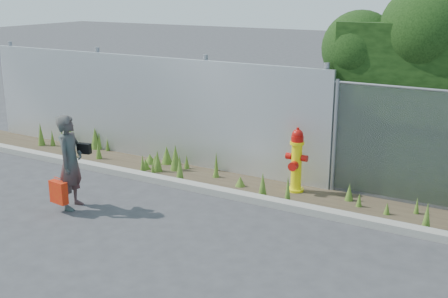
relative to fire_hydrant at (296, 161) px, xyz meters
name	(u,v)px	position (x,y,z in m)	size (l,w,h in m)	color
ground	(195,240)	(-0.50, -2.61, -0.58)	(80.00, 80.00, 0.00)	#363638
curb	(250,198)	(-0.50, -0.81, -0.52)	(16.00, 0.22, 0.12)	gray
weed_strip	(233,176)	(-1.22, -0.12, -0.45)	(16.00, 1.34, 0.55)	#3E3323
corrugated_fence	(142,107)	(-3.75, 0.40, 0.52)	(8.50, 0.21, 2.30)	silver
fire_hydrant	(296,161)	(0.00, 0.00, 0.00)	(0.40, 0.36, 1.20)	yellow
woman	(70,162)	(-2.96, -2.53, 0.21)	(0.58, 0.38, 1.59)	#0E5D54
red_tote_bag	(59,192)	(-3.00, -2.81, -0.23)	(0.34, 0.12, 0.44)	#C2370B
black_shoulder_bag	(84,148)	(-2.84, -2.32, 0.42)	(0.23, 0.10, 0.17)	black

